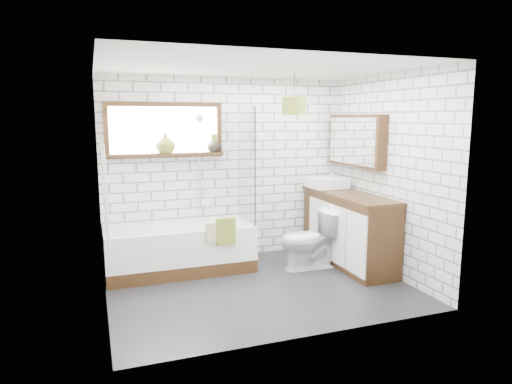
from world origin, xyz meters
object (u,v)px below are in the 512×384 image
object	(u,v)px
basin	(327,183)
bathtub	(180,248)
pendant	(294,106)
vanity	(348,229)
toilet	(309,240)

from	to	relation	value
basin	bathtub	bearing A→B (deg)	-179.45
bathtub	pendant	distance (m)	2.31
vanity	toilet	size ratio (longest dim) A/B	2.20
toilet	basin	bearing A→B (deg)	134.04
bathtub	basin	size ratio (longest dim) A/B	3.71
basin	toilet	world-z (taller)	basin
toilet	pendant	distance (m)	1.73
basin	pendant	distance (m)	1.39
toilet	pendant	xyz separation A→B (m)	(-0.24, 0.01, 1.71)
bathtub	basin	bearing A→B (deg)	0.55
vanity	bathtub	bearing A→B (deg)	167.66
vanity	pendant	xyz separation A→B (m)	(-0.82, 0.01, 1.61)
vanity	toilet	bearing A→B (deg)	179.74
bathtub	vanity	bearing A→B (deg)	-12.34
basin	pendant	xyz separation A→B (m)	(-0.76, -0.49, 1.05)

